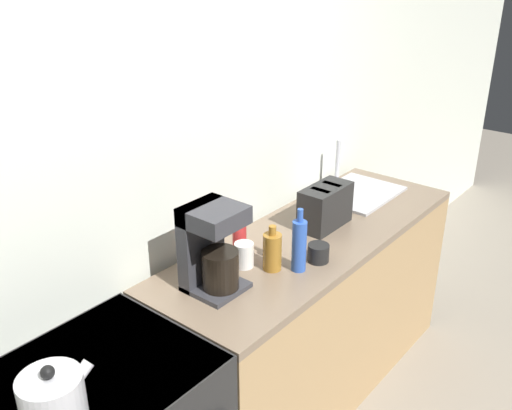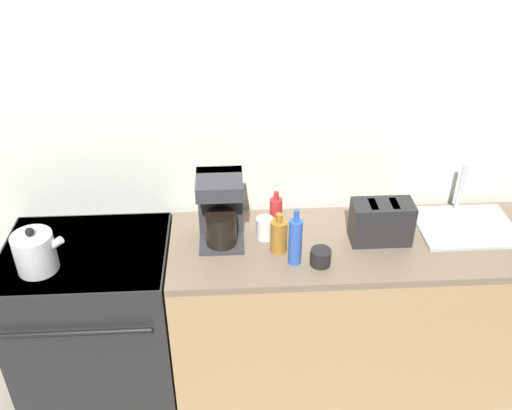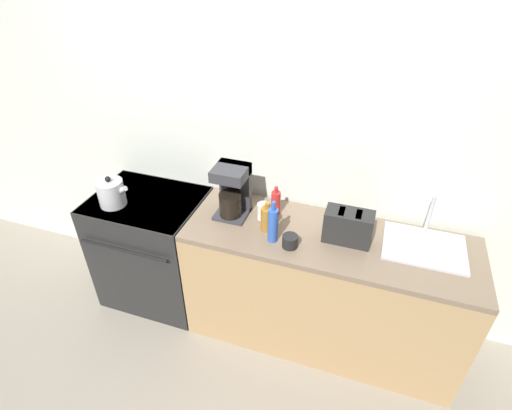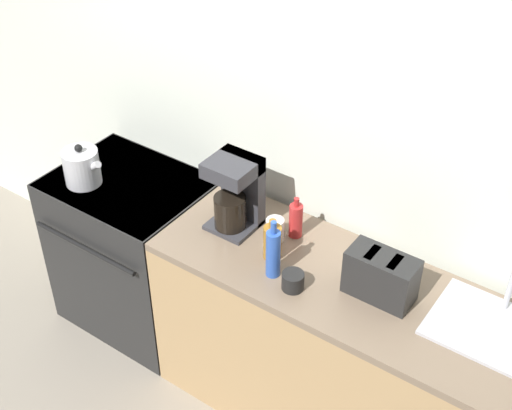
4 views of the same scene
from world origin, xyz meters
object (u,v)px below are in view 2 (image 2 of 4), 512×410
bottle_amber (279,235)px  cup_white (265,228)px  toaster (381,222)px  bottle_red (276,213)px  kettle (35,252)px  stove (98,320)px  bottle_blue (295,241)px  coffee_maker (220,208)px  cup_black (321,257)px

bottle_amber → cup_white: (-0.06, 0.10, -0.03)m
toaster → bottle_red: bearing=165.2°
bottle_red → cup_white: size_ratio=1.90×
bottle_amber → kettle: bearing=-176.0°
stove → kettle: size_ratio=4.04×
cup_white → stove: bearing=-176.0°
bottle_red → bottle_amber: (-0.00, -0.18, -0.00)m
toaster → bottle_blue: 0.44m
toaster → coffee_maker: coffee_maker is taller
bottle_blue → toaster: bearing=18.9°
coffee_maker → cup_black: bearing=-25.5°
bottle_amber → cup_black: 0.21m
toaster → bottle_red: (-0.48, 0.13, -0.02)m
cup_black → toaster: bearing=28.5°
toaster → bottle_amber: bearing=-173.7°
coffee_maker → bottle_amber: bearing=-20.3°
bottle_amber → bottle_blue: bottle_blue is taller
kettle → bottle_red: (1.07, 0.25, -0.01)m
kettle → coffee_maker: (0.80, 0.17, 0.09)m
coffee_maker → cup_black: coffee_maker is taller
bottle_red → cup_white: (-0.06, -0.08, -0.03)m
coffee_maker → cup_white: 0.24m
coffee_maker → cup_black: (0.44, -0.21, -0.14)m
kettle → toaster: (1.55, 0.13, 0.01)m
bottle_blue → cup_white: 0.24m
bottle_blue → cup_black: bottle_blue is taller
bottle_blue → cup_black: size_ratio=2.99×
cup_white → coffee_maker: bearing=-177.9°
toaster → bottle_blue: (-0.42, -0.14, 0.01)m
kettle → toaster: size_ratio=0.79×
toaster → coffee_maker: 0.75m
bottle_red → cup_black: bearing=-59.2°
bottle_red → bottle_amber: bottle_red is taller
kettle → bottle_red: size_ratio=1.09×
cup_white → bottle_blue: bearing=-58.2°
stove → kettle: kettle is taller
cup_black → bottle_red: bearing=120.8°
stove → bottle_amber: 1.04m
bottle_blue → cup_black: bearing=-11.3°
stove → bottle_blue: (0.96, -0.14, 0.55)m
cup_black → bottle_blue: bearing=168.7°
coffee_maker → cup_white: bearing=2.1°
stove → toaster: (1.38, 0.01, 0.54)m
cup_white → cup_black: size_ratio=1.15×
bottle_red → bottle_amber: size_ratio=1.03×
stove → cup_white: cup_white is taller
cup_white → cup_black: 0.32m
kettle → cup_white: kettle is taller
kettle → bottle_red: kettle is taller
toaster → cup_white: bearing=174.6°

